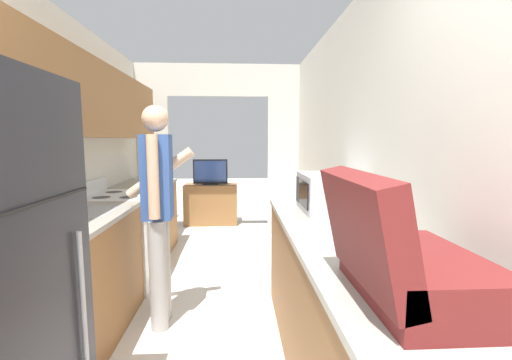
{
  "coord_description": "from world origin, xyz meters",
  "views": [
    {
      "loc": [
        0.27,
        -0.54,
        1.43
      ],
      "look_at": [
        0.43,
        2.28,
        1.09
      ],
      "focal_mm": 24.0,
      "sensor_mm": 36.0,
      "label": 1
    }
  ],
  "objects_px": {
    "range_oven": "(123,238)",
    "person": "(158,210)",
    "tv_cabinet": "(211,204)",
    "suitcase": "(399,259)",
    "television": "(210,172)",
    "microwave": "(328,192)"
  },
  "relations": [
    {
      "from": "tv_cabinet",
      "to": "range_oven",
      "type": "bearing_deg",
      "value": -106.03
    },
    {
      "from": "person",
      "to": "television",
      "type": "distance_m",
      "value": 3.15
    },
    {
      "from": "range_oven",
      "to": "microwave",
      "type": "xyz_separation_m",
      "value": [
        1.82,
        -0.86,
        0.58
      ]
    },
    {
      "from": "television",
      "to": "tv_cabinet",
      "type": "bearing_deg",
      "value": 90.0
    },
    {
      "from": "range_oven",
      "to": "person",
      "type": "relative_size",
      "value": 0.62
    },
    {
      "from": "microwave",
      "to": "television",
      "type": "distance_m",
      "value": 3.41
    },
    {
      "from": "suitcase",
      "to": "microwave",
      "type": "distance_m",
      "value": 1.44
    },
    {
      "from": "range_oven",
      "to": "television",
      "type": "height_order",
      "value": "television"
    },
    {
      "from": "person",
      "to": "suitcase",
      "type": "height_order",
      "value": "person"
    },
    {
      "from": "person",
      "to": "suitcase",
      "type": "xyz_separation_m",
      "value": [
        1.13,
        -1.49,
        0.13
      ]
    },
    {
      "from": "person",
      "to": "tv_cabinet",
      "type": "bearing_deg",
      "value": -5.31
    },
    {
      "from": "tv_cabinet",
      "to": "microwave",
      "type": "bearing_deg",
      "value": -70.78
    },
    {
      "from": "tv_cabinet",
      "to": "television",
      "type": "relative_size",
      "value": 1.54
    },
    {
      "from": "range_oven",
      "to": "tv_cabinet",
      "type": "bearing_deg",
      "value": 73.97
    },
    {
      "from": "person",
      "to": "microwave",
      "type": "bearing_deg",
      "value": -95.54
    },
    {
      "from": "tv_cabinet",
      "to": "television",
      "type": "height_order",
      "value": "television"
    },
    {
      "from": "television",
      "to": "person",
      "type": "bearing_deg",
      "value": -92.67
    },
    {
      "from": "range_oven",
      "to": "person",
      "type": "bearing_deg",
      "value": -55.83
    },
    {
      "from": "tv_cabinet",
      "to": "television",
      "type": "distance_m",
      "value": 0.55
    },
    {
      "from": "person",
      "to": "microwave",
      "type": "xyz_separation_m",
      "value": [
        1.28,
        -0.06,
        0.13
      ]
    },
    {
      "from": "suitcase",
      "to": "microwave",
      "type": "bearing_deg",
      "value": 84.13
    },
    {
      "from": "range_oven",
      "to": "tv_cabinet",
      "type": "xyz_separation_m",
      "value": [
        0.69,
        2.39,
        -0.12
      ]
    }
  ]
}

